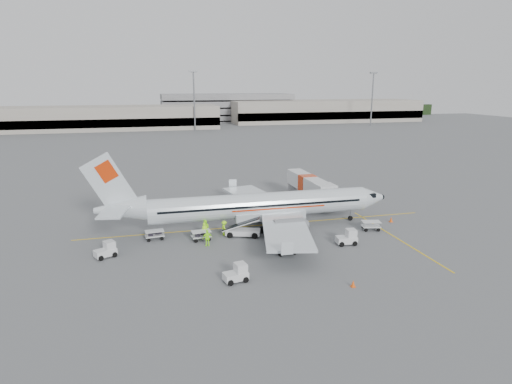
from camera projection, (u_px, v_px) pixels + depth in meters
ground at (260, 225)px, 53.33m from camera, size 360.00×360.00×0.00m
stripe_lead at (260, 225)px, 53.33m from camera, size 44.00×0.20×0.01m
stripe_cross at (395, 237)px, 49.13m from camera, size 0.20×20.00×0.01m
terminal_west at (75, 118)px, 164.99m from camera, size 110.00×22.00×9.00m
terminal_east at (324, 111)px, 205.12m from camera, size 90.00×26.00×10.00m
parking_garage at (226, 106)px, 208.04m from camera, size 62.00×24.00×14.00m
treeline at (173, 113)px, 217.18m from camera, size 300.00×3.00×6.00m
mast_center at (194, 101)px, 162.82m from camera, size 3.20×1.20×22.00m
mast_east at (372, 100)px, 180.64m from camera, size 3.20×1.20×22.00m
aircraft at (261, 189)px, 51.35m from camera, size 35.67×28.10×9.75m
jet_bridge at (307, 189)px, 63.58m from camera, size 3.41×15.46×4.04m
belt_loader at (243, 224)px, 49.20m from camera, size 5.59×3.56×2.84m
tug_fore at (346, 237)px, 46.74m from camera, size 2.29×1.43×1.70m
tug_mid at (236, 273)px, 37.88m from camera, size 2.32×1.60×1.64m
tug_aft at (105, 250)px, 43.24m from camera, size 2.41×2.01×1.61m
cart_loaded_a at (201, 236)px, 48.05m from camera, size 2.25×1.48×1.11m
cart_loaded_b at (155, 235)px, 48.27m from camera, size 2.19×1.45×1.08m
cart_empty_a at (285, 248)px, 44.25m from camera, size 2.36×1.52×1.18m
cart_empty_b at (371, 226)px, 51.42m from camera, size 2.38×1.70×1.13m
cone_nose at (391, 219)px, 54.57m from camera, size 0.43×0.43×0.69m
cone_port at (248, 187)px, 71.94m from camera, size 0.39×0.39×0.64m
cone_stbd at (353, 283)px, 36.99m from camera, size 0.40×0.40×0.65m
crew_a at (205, 230)px, 48.61m from camera, size 0.74×0.55×1.86m
crew_b at (206, 228)px, 49.51m from camera, size 1.14×1.12×1.85m
crew_c at (224, 228)px, 49.61m from camera, size 0.85×1.23×1.75m
crew_d at (207, 238)px, 46.25m from camera, size 1.14×0.58×1.86m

